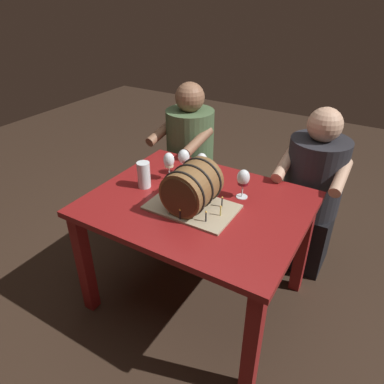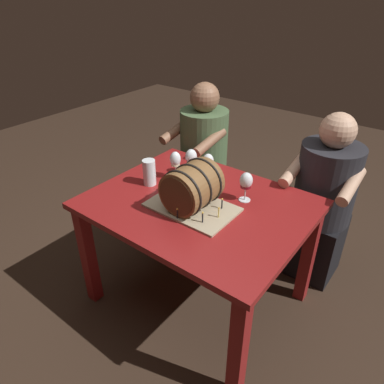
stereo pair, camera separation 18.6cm
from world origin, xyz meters
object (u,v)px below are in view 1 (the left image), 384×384
(person_seated_left, at_px, (190,163))
(person_seated_right, at_px, (311,196))
(dining_table, at_px, (197,218))
(wine_glass_empty, at_px, (184,157))
(barrel_cake, at_px, (192,189))
(wine_glass_white, at_px, (169,161))
(wine_glass_red, at_px, (243,179))
(wine_glass_rose, at_px, (202,162))
(beer_pint, at_px, (144,176))

(person_seated_left, xyz_separation_m, person_seated_right, (0.94, 0.00, -0.01))
(dining_table, bearing_deg, wine_glass_empty, 135.06)
(barrel_cake, bearing_deg, wine_glass_white, 144.15)
(wine_glass_empty, xyz_separation_m, person_seated_left, (-0.23, 0.46, -0.29))
(wine_glass_red, distance_m, person_seated_left, 0.89)
(barrel_cake, height_order, wine_glass_red, barrel_cake)
(wine_glass_red, xyz_separation_m, wine_glass_rose, (-0.30, 0.07, -0.00))
(dining_table, relative_size, wine_glass_rose, 6.92)
(dining_table, xyz_separation_m, barrel_cake, (0.01, -0.07, 0.23))
(person_seated_left, bearing_deg, wine_glass_white, -70.96)
(wine_glass_red, bearing_deg, wine_glass_white, -175.56)
(barrel_cake, distance_m, person_seated_right, 0.95)
(wine_glass_empty, relative_size, wine_glass_rose, 0.99)
(wine_glass_red, height_order, person_seated_right, person_seated_right)
(wine_glass_white, xyz_separation_m, wine_glass_rose, (0.17, 0.11, -0.01))
(dining_table, xyz_separation_m, person_seated_left, (-0.47, 0.70, -0.06))
(barrel_cake, bearing_deg, person_seated_right, 58.86)
(barrel_cake, xyz_separation_m, wine_glass_rose, (-0.12, 0.31, -0.01))
(dining_table, relative_size, wine_glass_white, 6.65)
(wine_glass_red, height_order, wine_glass_empty, wine_glass_red)
(dining_table, relative_size, person_seated_left, 1.00)
(dining_table, relative_size, beer_pint, 7.54)
(wine_glass_red, bearing_deg, person_seated_left, 141.56)
(beer_pint, bearing_deg, wine_glass_white, 62.89)
(person_seated_left, bearing_deg, wine_glass_empty, -62.95)
(wine_glass_red, distance_m, person_seated_right, 0.67)
(dining_table, relative_size, person_seated_right, 1.02)
(wine_glass_empty, height_order, person_seated_left, person_seated_left)
(dining_table, distance_m, person_seated_left, 0.84)
(wine_glass_white, distance_m, wine_glass_rose, 0.20)
(dining_table, bearing_deg, wine_glass_white, 154.34)
(wine_glass_empty, bearing_deg, dining_table, -44.94)
(wine_glass_white, distance_m, person_seated_right, 0.98)
(dining_table, xyz_separation_m, person_seated_right, (0.47, 0.70, -0.07))
(barrel_cake, bearing_deg, wine_glass_empty, 128.34)
(barrel_cake, bearing_deg, beer_pint, 171.27)
(wine_glass_rose, xyz_separation_m, person_seated_left, (-0.36, 0.45, -0.29))
(person_seated_right, bearing_deg, wine_glass_white, -143.09)
(wine_glass_empty, xyz_separation_m, beer_pint, (-0.12, -0.25, -0.05))
(wine_glass_rose, distance_m, person_seated_left, 0.65)
(wine_glass_red, distance_m, beer_pint, 0.58)
(dining_table, distance_m, barrel_cake, 0.25)
(wine_glass_empty, bearing_deg, barrel_cake, -51.66)
(barrel_cake, bearing_deg, person_seated_left, 121.94)
(barrel_cake, height_order, wine_glass_white, barrel_cake)
(person_seated_right, bearing_deg, wine_glass_empty, -147.06)
(wine_glass_rose, relative_size, beer_pint, 1.09)
(dining_table, height_order, beer_pint, beer_pint)
(beer_pint, relative_size, person_seated_left, 0.13)
(wine_glass_rose, height_order, person_seated_right, person_seated_right)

